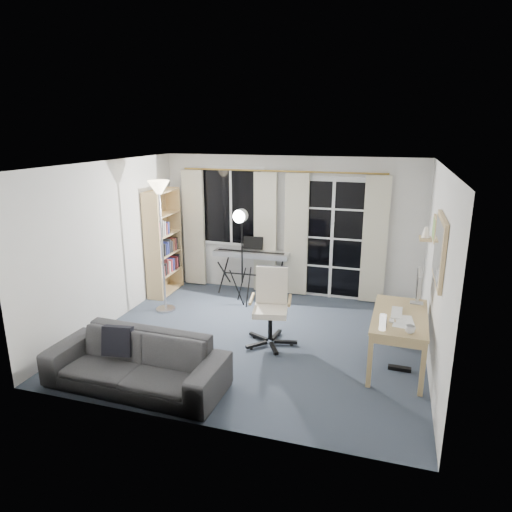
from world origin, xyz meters
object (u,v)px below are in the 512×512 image
Objects in this scene: sofa at (135,354)px; monitor at (418,284)px; mug at (410,328)px; studio_light at (241,227)px; office_chair at (271,299)px; keyboard_piano at (251,255)px; desk at (400,321)px; bookshelf at (162,245)px; torchiere_lamp at (160,207)px.

monitor is at bearing 32.51° from sofa.
studio_light is at bearing 144.25° from mug.
office_chair reaches higher than mug.
studio_light is 2.85m from monitor.
sofa is at bearing -147.56° from monitor.
mug is at bearing -44.57° from keyboard_piano.
studio_light is 0.80× the size of sofa.
mug reaches higher than desk.
monitor is at bearing -15.89° from bookshelf.
torchiere_lamp is 2.01× the size of office_chair.
bookshelf is 1.60m from studio_light.
office_chair reaches higher than desk.
torchiere_lamp is 1.62× the size of desk.
monitor reaches higher than mug.
office_chair is (0.81, -1.13, -0.71)m from studio_light.
sofa is (-1.15, -1.57, -0.21)m from office_chair.
keyboard_piano is at bearing 45.28° from torchiere_lamp.
keyboard_piano is 2.71× the size of monitor.
studio_light reaches higher than mug.
sofa is at bearing -70.30° from torchiere_lamp.
bookshelf is at bearing 119.50° from torchiere_lamp.
mug is at bearing 17.88° from sofa.
keyboard_piano reaches higher than desk.
keyboard_piano is 3.52m from mug.
monitor is at bearing -15.12° from studio_light.
studio_light is 1.28× the size of desk.
bookshelf reaches higher than monitor.
studio_light is (-0.00, -0.55, 0.60)m from keyboard_piano.
studio_light is 2.92m from desk.
torchiere_lamp is 4.01m from mug.
sofa is (1.18, -2.87, -0.47)m from bookshelf.
sofa is (-3.02, -1.79, -0.53)m from monitor.
desk is 2.63× the size of monitor.
keyboard_piano is 11.91× the size of mug.
monitor is at bearing -30.09° from keyboard_piano.
office_chair is at bearing 55.44° from sofa.
studio_light is 1.57m from office_chair.
keyboard_piano is at bearing 12.32° from bookshelf.
office_chair is (0.81, -1.68, -0.11)m from keyboard_piano.
sofa is at bearing -152.83° from desk.
bookshelf is 0.89× the size of sofa.
bookshelf reaches higher than keyboard_piano.
mug is (2.58, -2.40, 0.01)m from keyboard_piano.
monitor is (3.78, -0.34, -0.74)m from torchiere_lamp.
torchiere_lamp reaches higher than mug.
torchiere_lamp reaches higher than keyboard_piano.
bookshelf is 1.17m from torchiere_lamp.
monitor is (4.20, -1.08, 0.06)m from bookshelf.
keyboard_piano is 1.28× the size of office_chair.
torchiere_lamp is 1.84m from keyboard_piano.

